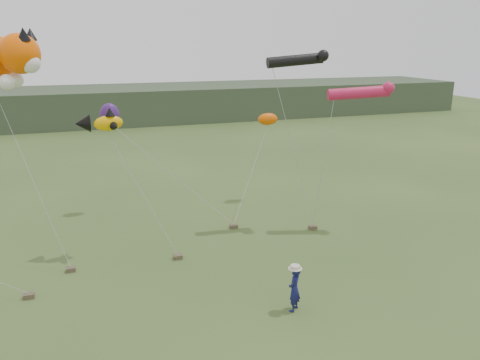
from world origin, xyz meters
name	(u,v)px	position (x,y,z in m)	size (l,w,h in m)	color
ground	(228,310)	(0.00, 0.00, 0.00)	(120.00, 120.00, 0.00)	#385123
headland	(94,106)	(-3.11, 44.69, 1.92)	(90.00, 13.00, 4.00)	#2D3D28
festival_attendant	(294,289)	(2.26, -0.79, 0.85)	(0.62, 0.41, 1.70)	#15174F
sandbag_anchors	(177,252)	(-0.86, 5.19, 0.10)	(13.71, 4.47, 0.19)	brown
fish_kite	(99,123)	(-3.75, 6.42, 6.02)	(2.03, 1.37, 1.05)	#F0AB00
tube_kites	(335,77)	(7.46, 6.26, 7.67)	(5.95, 2.44, 2.41)	black
misc_kites	(176,117)	(0.62, 11.80, 5.27)	(10.15, 1.40, 1.57)	#E55502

